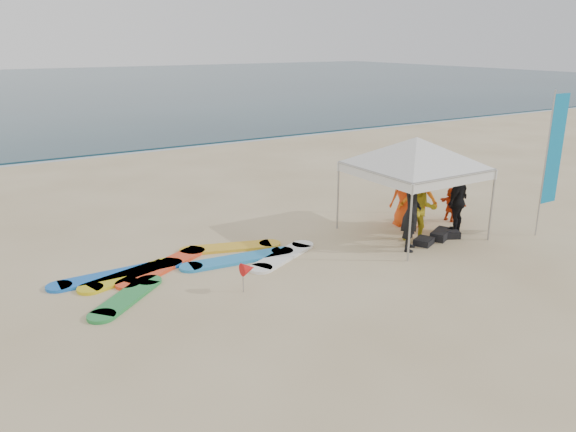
% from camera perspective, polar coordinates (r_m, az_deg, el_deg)
% --- Properties ---
extents(ground, '(120.00, 120.00, 0.00)m').
position_cam_1_polar(ground, '(10.79, 4.85, -10.12)').
color(ground, beige).
rests_on(ground, ground).
extents(ocean, '(160.00, 84.00, 0.08)m').
position_cam_1_polar(ocean, '(68.08, -27.14, 11.47)').
color(ocean, '#0C2633').
rests_on(ocean, ground).
extents(shoreline_foam, '(160.00, 1.20, 0.01)m').
position_cam_1_polar(shoreline_foam, '(26.95, -18.72, 5.92)').
color(shoreline_foam, silver).
rests_on(shoreline_foam, ground).
extents(person_black_a, '(0.82, 0.81, 1.91)m').
position_cam_1_polar(person_black_a, '(14.00, 12.43, 0.34)').
color(person_black_a, black).
rests_on(person_black_a, ground).
extents(person_yellow, '(1.04, 0.99, 1.69)m').
position_cam_1_polar(person_yellow, '(14.69, 13.30, 0.63)').
color(person_yellow, gold).
rests_on(person_yellow, ground).
extents(person_orange_a, '(1.26, 1.07, 1.69)m').
position_cam_1_polar(person_orange_a, '(15.77, 13.16, 1.78)').
color(person_orange_a, orange).
rests_on(person_orange_a, ground).
extents(person_black_b, '(1.13, 0.77, 1.79)m').
position_cam_1_polar(person_black_b, '(15.56, 16.83, 1.47)').
color(person_black_b, black).
rests_on(person_black_b, ground).
extents(person_orange_b, '(0.90, 0.64, 1.71)m').
position_cam_1_polar(person_orange_b, '(15.89, 11.79, 2.03)').
color(person_orange_b, '#FF4F16').
rests_on(person_orange_b, ground).
extents(person_seated, '(0.34, 0.93, 0.99)m').
position_cam_1_polar(person_seated, '(16.68, 16.22, 1.15)').
color(person_seated, red).
rests_on(person_seated, ground).
extents(canopy_tent, '(3.97, 3.97, 2.99)m').
position_cam_1_polar(canopy_tent, '(14.79, 12.96, 7.78)').
color(canopy_tent, '#A5A5A8').
rests_on(canopy_tent, ground).
extents(feather_flag, '(0.64, 0.04, 3.81)m').
position_cam_1_polar(feather_flag, '(16.06, 25.39, 5.98)').
color(feather_flag, '#A5A5A8').
rests_on(feather_flag, ground).
extents(marker_pennant, '(0.28, 0.28, 0.64)m').
position_cam_1_polar(marker_pennant, '(11.59, -4.09, -5.37)').
color(marker_pennant, '#A5A5A8').
rests_on(marker_pennant, ground).
extents(gear_pile, '(1.53, 0.75, 0.22)m').
position_cam_1_polar(gear_pile, '(15.13, 15.02, -1.99)').
color(gear_pile, black).
rests_on(gear_pile, ground).
extents(surfboard_spread, '(5.84, 2.81, 0.07)m').
position_cam_1_polar(surfboard_spread, '(13.07, -10.30, -5.09)').
color(surfboard_spread, gold).
rests_on(surfboard_spread, ground).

